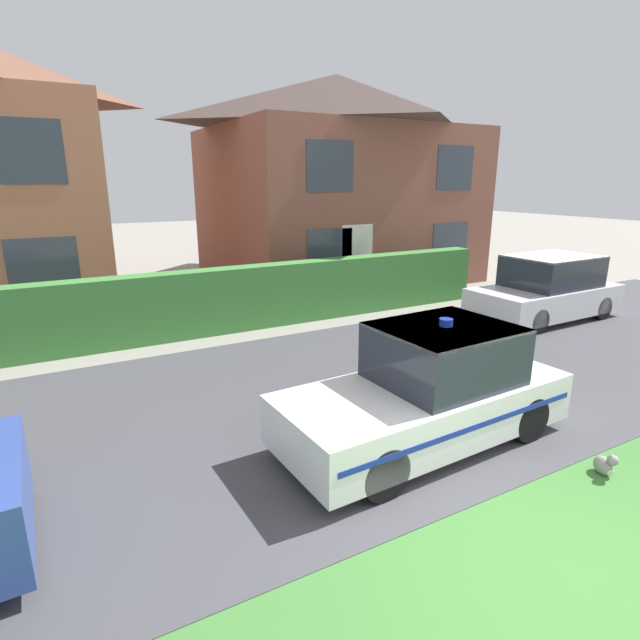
# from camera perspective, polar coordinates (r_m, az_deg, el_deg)

# --- Properties ---
(ground_plane) EXTENTS (80.00, 80.00, 0.00)m
(ground_plane) POSITION_cam_1_polar(r_m,az_deg,el_deg) (5.28, 26.42, -24.86)
(ground_plane) COLOR gray
(road_strip) EXTENTS (28.00, 6.34, 0.01)m
(road_strip) POSITION_cam_1_polar(r_m,az_deg,el_deg) (7.98, 0.48, -8.65)
(road_strip) COLOR #424247
(road_strip) RESTS_ON ground
(lawn_verge) EXTENTS (28.00, 2.17, 0.01)m
(lawn_verge) POSITION_cam_1_polar(r_m,az_deg,el_deg) (5.28, 26.29, -24.76)
(lawn_verge) COLOR #3D7533
(lawn_verge) RESTS_ON ground
(garden_hedge) EXTENTS (12.89, 0.52, 1.43)m
(garden_hedge) POSITION_cam_1_polar(r_m,az_deg,el_deg) (11.48, -7.87, 2.59)
(garden_hedge) COLOR #3D7F38
(garden_hedge) RESTS_ON ground
(police_car) EXTENTS (3.91, 1.74, 1.61)m
(police_car) POSITION_cam_1_polar(r_m,az_deg,el_deg) (6.59, 12.39, -7.92)
(police_car) COLOR black
(police_car) RESTS_ON road_strip
(cat) EXTENTS (0.26, 0.33, 0.32)m
(cat) POSITION_cam_1_polar(r_m,az_deg,el_deg) (6.84, 29.83, -14.17)
(cat) COLOR gray
(cat) RESTS_ON ground
(neighbour_car_near) EXTENTS (3.84, 1.74, 1.54)m
(neighbour_car_near) POSITION_cam_1_polar(r_m,az_deg,el_deg) (13.29, 24.49, 3.21)
(neighbour_car_near) COLOR black
(neighbour_car_near) RESTS_ON road_strip
(house_right) EXTENTS (8.28, 7.07, 6.57)m
(house_right) POSITION_cam_1_polar(r_m,az_deg,el_deg) (17.55, 1.81, 15.90)
(house_right) COLOR brown
(house_right) RESTS_ON ground
(wheelie_bin) EXTENTS (0.75, 0.74, 1.07)m
(wheelie_bin) POSITION_cam_1_polar(r_m,az_deg,el_deg) (13.63, 6.69, 3.97)
(wheelie_bin) COLOR #23662D
(wheelie_bin) RESTS_ON ground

